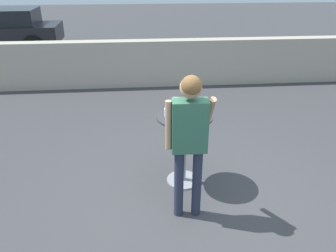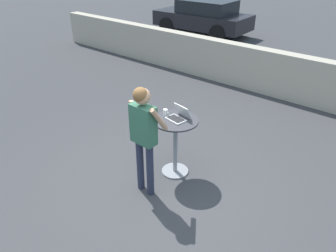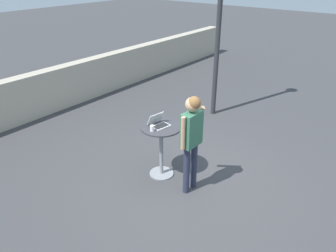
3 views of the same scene
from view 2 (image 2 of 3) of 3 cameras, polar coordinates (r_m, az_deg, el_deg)
ground_plane at (r=5.28m, az=-1.70°, el=-10.92°), size 50.00×50.00×0.00m
pavement_kerb at (r=8.66m, az=19.72°, el=8.22°), size 17.15×0.35×1.12m
cafe_table at (r=5.27m, az=1.30°, el=-2.09°), size 0.72×0.72×1.00m
laptop at (r=5.12m, az=1.83°, el=1.78°), size 0.36×0.35×0.21m
coffee_mug at (r=5.22m, az=-0.45°, el=2.39°), size 0.11×0.07×0.11m
standing_person at (r=4.63m, az=-4.31°, el=-0.43°), size 0.53×0.38×1.75m
parked_car_near_street at (r=14.61m, az=6.19°, el=18.41°), size 4.10×2.02×1.43m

